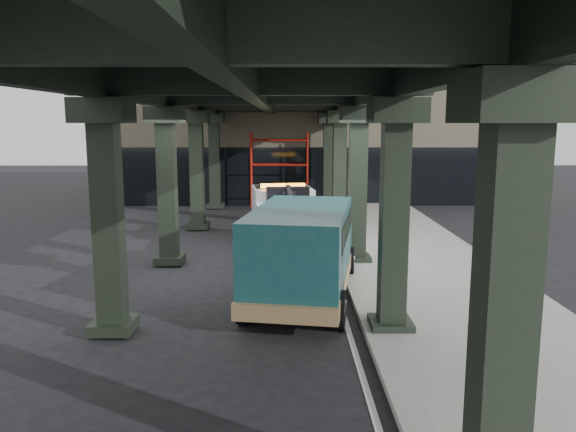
{
  "coord_description": "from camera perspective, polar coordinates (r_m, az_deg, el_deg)",
  "views": [
    {
      "loc": [
        0.31,
        -15.6,
        4.5
      ],
      "look_at": [
        0.4,
        1.28,
        1.7
      ],
      "focal_mm": 35.0,
      "sensor_mm": 36.0,
      "label": 1
    }
  ],
  "objects": [
    {
      "name": "tow_truck",
      "position": [
        18.85,
        0.08,
        -0.66
      ],
      "size": [
        2.97,
        7.7,
        2.46
      ],
      "rotation": [
        0.0,
        0.0,
        0.13
      ],
      "color": "black",
      "rests_on": "ground"
    },
    {
      "name": "viaduct",
      "position": [
        17.64,
        -2.68,
        12.53
      ],
      "size": [
        7.4,
        32.0,
        6.4
      ],
      "color": "black",
      "rests_on": "ground"
    },
    {
      "name": "lane_stripe",
      "position": [
        18.22,
        4.09,
        -4.89
      ],
      "size": [
        0.12,
        38.0,
        0.01
      ],
      "primitive_type": "cube",
      "color": "silver",
      "rests_on": "ground"
    },
    {
      "name": "ground",
      "position": [
        16.24,
        -1.4,
        -6.67
      ],
      "size": [
        90.0,
        90.0,
        0.0
      ],
      "primitive_type": "plane",
      "color": "black",
      "rests_on": "ground"
    },
    {
      "name": "building",
      "position": [
        35.64,
        2.44,
        8.61
      ],
      "size": [
        22.0,
        10.0,
        8.0
      ],
      "primitive_type": "cube",
      "color": "#C6B793",
      "rests_on": "ground"
    },
    {
      "name": "scaffolding",
      "position": [
        30.34,
        -0.89,
        4.9
      ],
      "size": [
        3.08,
        0.88,
        4.0
      ],
      "color": "red",
      "rests_on": "ground"
    },
    {
      "name": "sidewalk",
      "position": [
        18.62,
        12.74,
        -4.56
      ],
      "size": [
        5.0,
        40.0,
        0.15
      ],
      "primitive_type": "cube",
      "color": "gray",
      "rests_on": "ground"
    },
    {
      "name": "towed_van",
      "position": [
        14.26,
        1.52,
        -3.49
      ],
      "size": [
        3.25,
        6.31,
        2.45
      ],
      "rotation": [
        0.0,
        0.0,
        -0.17
      ],
      "color": "#124043",
      "rests_on": "ground"
    }
  ]
}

